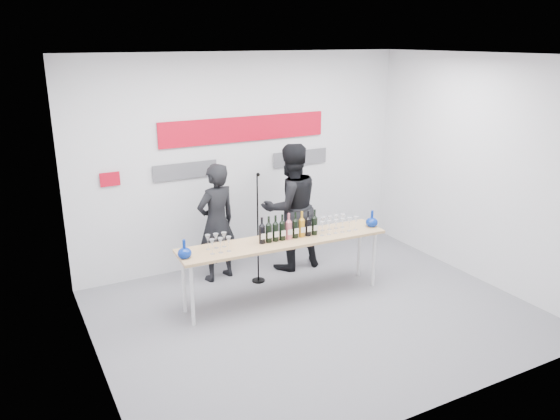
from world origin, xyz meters
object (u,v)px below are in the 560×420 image
at_px(tasting_table, 284,244).
at_px(presenter_right, 290,207).
at_px(presenter_left, 217,223).
at_px(mic_stand, 258,249).

relative_size(tasting_table, presenter_right, 1.48).
bearing_deg(presenter_left, tasting_table, 102.97).
bearing_deg(mic_stand, presenter_left, 130.14).
distance_m(tasting_table, mic_stand, 0.66).
height_order(presenter_left, mic_stand, presenter_left).
bearing_deg(presenter_left, presenter_right, 159.12).
relative_size(tasting_table, mic_stand, 1.75).
height_order(presenter_left, presenter_right, presenter_right).
height_order(tasting_table, mic_stand, mic_stand).
relative_size(tasting_table, presenter_left, 1.65).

